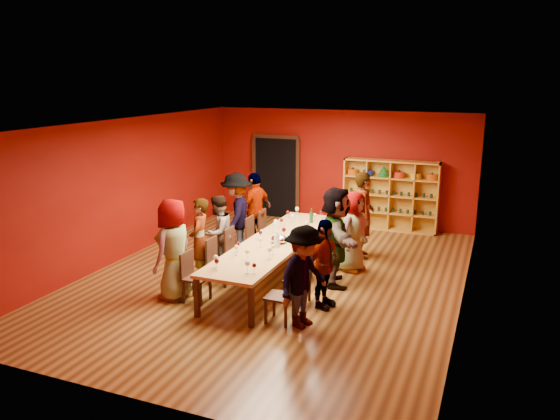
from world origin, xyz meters
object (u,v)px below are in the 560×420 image
object	(u,v)px
person_right_1	(323,264)
chair_person_left_3	(254,235)
chair_person_right_0	(284,294)
tasting_table	(275,243)
person_left_4	(256,210)
person_right_2	(336,236)
chair_person_right_4	(346,233)
chair_person_left_4	(266,227)
person_left_1	(200,240)
person_right_0	(304,277)
wine_bottle	(311,217)
chair_person_right_2	(321,258)
person_right_4	(364,215)
person_right_3	(353,231)
person_left_2	(218,232)
chair_person_right_1	(302,277)
shelving_unit	(391,192)
chair_person_left_1	(217,258)
chair_person_left_2	(234,247)
chair_person_right_3	(334,245)
chair_person_left_0	(192,274)
person_left_0	(174,249)
spittoon_bowl	(279,239)
person_left_3	(237,214)

from	to	relation	value
person_right_1	chair_person_left_3	bearing A→B (deg)	60.00
chair_person_left_3	chair_person_right_0	xyz separation A→B (m)	(1.82, -2.82, 0.00)
tasting_table	person_left_4	world-z (taller)	person_left_4
person_right_2	chair_person_right_4	distance (m)	1.87
chair_person_right_0	tasting_table	bearing A→B (deg)	116.63
chair_person_left_4	person_left_1	bearing A→B (deg)	-98.65
chair_person_left_4	person_right_0	world-z (taller)	person_right_0
wine_bottle	person_right_1	bearing A→B (deg)	-66.82
chair_person_right_2	person_right_4	world-z (taller)	person_right_4
tasting_table	person_right_1	bearing A→B (deg)	-37.80
tasting_table	person_right_3	distance (m)	1.62
chair_person_right_0	person_left_2	bearing A→B (deg)	139.79
chair_person_right_1	chair_person_right_4	world-z (taller)	same
shelving_unit	chair_person_left_1	distance (m)	5.55
shelving_unit	person_left_2	size ratio (longest dim) A/B	1.56
person_right_3	chair_person_left_1	bearing A→B (deg)	141.71
tasting_table	chair_person_left_2	size ratio (longest dim) A/B	5.06
person_left_4	person_right_4	bearing A→B (deg)	109.76
chair_person_right_0	wine_bottle	distance (m)	3.44
person_right_3	chair_person_right_3	bearing A→B (deg)	104.71
chair_person_left_0	person_right_3	size ratio (longest dim) A/B	0.54
chair_person_right_2	chair_person_right_3	bearing A→B (deg)	90.00
chair_person_left_2	person_right_3	distance (m)	2.42
chair_person_left_0	person_left_0	world-z (taller)	person_left_0
chair_person_left_4	chair_person_right_3	distance (m)	1.95
chair_person_left_1	chair_person_left_3	distance (m)	1.71
chair_person_left_4	person_right_2	bearing A→B (deg)	-36.91
chair_person_left_0	spittoon_bowl	world-z (taller)	spittoon_bowl
person_left_2	spittoon_bowl	bearing A→B (deg)	92.29
chair_person_left_0	chair_person_right_4	world-z (taller)	same
wine_bottle	shelving_unit	bearing A→B (deg)	66.88
person_right_0	chair_person_right_2	xyz separation A→B (m)	(-0.32, 1.90, -0.33)
person_left_3	person_left_4	xyz separation A→B (m)	(0.16, 0.66, -0.04)
chair_person_left_2	person_right_1	distance (m)	2.46
chair_person_right_1	chair_person_left_4	bearing A→B (deg)	124.28
person_left_4	spittoon_bowl	xyz separation A→B (m)	(1.30, -1.76, -0.05)
person_right_4	chair_person_left_4	bearing A→B (deg)	76.56
person_left_1	wine_bottle	bearing A→B (deg)	128.90
tasting_table	person_right_0	size ratio (longest dim) A/B	2.73
person_right_0	person_right_1	distance (m)	0.81
chair_person_left_3	chair_person_left_4	bearing A→B (deg)	90.00
person_left_0	person_right_0	xyz separation A→B (m)	(2.51, -0.22, -0.08)
chair_person_left_1	chair_person_right_4	distance (m)	3.16
person_right_2	chair_person_right_3	xyz separation A→B (m)	(-0.28, 0.87, -0.45)
person_left_1	chair_person_left_4	xyz separation A→B (m)	(0.36, 2.37, -0.32)
person_right_4	person_left_3	bearing A→B (deg)	89.49
person_left_0	chair_person_left_4	size ratio (longest dim) A/B	2.04
person_left_2	tasting_table	bearing A→B (deg)	96.30
person_left_3	person_right_1	size ratio (longest dim) A/B	1.17
person_right_4	person_left_4	bearing A→B (deg)	75.96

